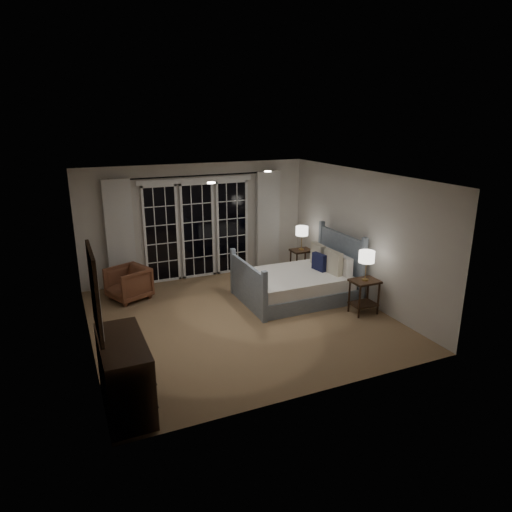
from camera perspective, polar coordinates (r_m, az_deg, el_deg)
name	(u,v)px	position (r m, az deg, el deg)	size (l,w,h in m)	color
floor	(240,319)	(8.17, -1.97, -7.83)	(5.00, 5.00, 0.00)	#92684E
ceiling	(239,177)	(7.47, -2.16, 9.84)	(5.00, 5.00, 0.00)	silver
wall_left	(83,270)	(7.23, -20.79, -1.68)	(0.02, 5.00, 2.50)	beige
wall_right	(361,236)	(8.92, 13.03, 2.42)	(0.02, 5.00, 2.50)	beige
wall_back	(197,222)	(10.02, -7.39, 4.30)	(5.00, 0.02, 2.50)	beige
wall_front	(316,304)	(5.61, 7.50, -6.00)	(5.00, 0.02, 2.50)	beige
french_doors	(198,229)	(10.02, -7.29, 3.36)	(2.50, 0.04, 2.20)	black
curtain_rod	(197,176)	(9.76, -7.44, 9.92)	(0.03, 0.03, 3.50)	black
curtain_left	(120,235)	(9.61, -16.63, 2.56)	(0.55, 0.10, 2.25)	silver
curtain_right	(268,220)	(10.51, 1.50, 4.46)	(0.55, 0.10, 2.25)	silver
downlight_a	(268,171)	(8.34, 1.49, 10.52)	(0.12, 0.12, 0.01)	white
downlight_b	(211,183)	(6.90, -5.61, 9.09)	(0.12, 0.12, 0.01)	white
bed	(299,283)	(9.00, 5.36, -3.34)	(2.10, 1.50, 1.21)	gray
nightstand_left	(364,291)	(8.46, 13.37, -4.33)	(0.49, 0.39, 0.63)	#331C11
nightstand_right	(301,258)	(10.30, 5.66, -0.29)	(0.45, 0.36, 0.59)	#331C11
lamp_left	(367,257)	(8.26, 13.67, -0.14)	(0.28, 0.28, 0.54)	#AF8946
lamp_right	(302,231)	(10.13, 5.76, 3.09)	(0.27, 0.27, 0.53)	#AF8946
armchair	(128,283)	(9.23, -15.66, -3.32)	(0.69, 0.71, 0.65)	brown
dresser	(125,374)	(5.92, -16.10, -13.97)	(0.54, 1.26, 0.89)	#331C11
mirror	(95,292)	(5.44, -19.51, -4.25)	(0.05, 0.85, 1.00)	#331C11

